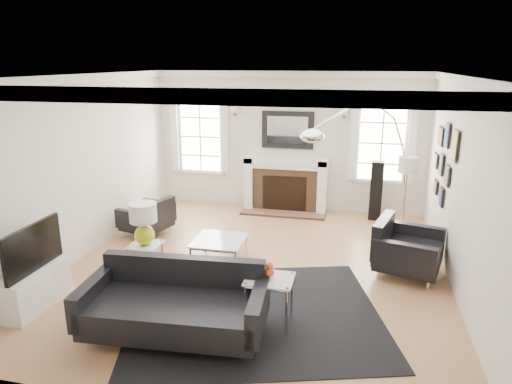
% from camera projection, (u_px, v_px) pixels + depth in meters
% --- Properties ---
extents(floor, '(6.00, 6.00, 0.00)m').
position_uv_depth(floor, '(256.00, 267.00, 6.86)').
color(floor, '#AD7B48').
rests_on(floor, ground).
extents(back_wall, '(5.50, 0.04, 2.80)m').
position_uv_depth(back_wall, '(288.00, 142.00, 9.29)').
color(back_wall, beige).
rests_on(back_wall, floor).
extents(front_wall, '(5.50, 0.04, 2.80)m').
position_uv_depth(front_wall, '(174.00, 266.00, 3.66)').
color(front_wall, beige).
rests_on(front_wall, floor).
extents(left_wall, '(0.04, 6.00, 2.80)m').
position_uv_depth(left_wall, '(82.00, 168.00, 7.05)').
color(left_wall, beige).
rests_on(left_wall, floor).
extents(right_wall, '(0.04, 6.00, 2.80)m').
position_uv_depth(right_wall, '(463.00, 188.00, 5.90)').
color(right_wall, beige).
rests_on(right_wall, floor).
extents(ceiling, '(5.50, 6.00, 0.02)m').
position_uv_depth(ceiling, '(256.00, 75.00, 6.09)').
color(ceiling, white).
rests_on(ceiling, back_wall).
extents(crown_molding, '(5.50, 6.00, 0.12)m').
position_uv_depth(crown_molding, '(256.00, 80.00, 6.10)').
color(crown_molding, white).
rests_on(crown_molding, back_wall).
extents(fireplace, '(1.70, 0.69, 1.11)m').
position_uv_depth(fireplace, '(285.00, 185.00, 9.33)').
color(fireplace, white).
rests_on(fireplace, floor).
extents(mantel_mirror, '(1.05, 0.07, 0.75)m').
position_uv_depth(mantel_mirror, '(288.00, 130.00, 9.17)').
color(mantel_mirror, black).
rests_on(mantel_mirror, back_wall).
extents(window_left, '(1.24, 0.15, 1.62)m').
position_uv_depth(window_left, '(201.00, 136.00, 9.61)').
color(window_left, white).
rests_on(window_left, back_wall).
extents(window_right, '(1.24, 0.15, 1.62)m').
position_uv_depth(window_right, '(382.00, 143.00, 8.83)').
color(window_right, white).
rests_on(window_right, back_wall).
extents(gallery_wall, '(0.04, 1.73, 1.29)m').
position_uv_depth(gallery_wall, '(444.00, 158.00, 7.08)').
color(gallery_wall, black).
rests_on(gallery_wall, right_wall).
extents(tv_unit, '(0.35, 1.00, 1.09)m').
position_uv_depth(tv_unit, '(35.00, 282.00, 5.68)').
color(tv_unit, white).
rests_on(tv_unit, floor).
extents(area_rug, '(3.58, 3.24, 0.01)m').
position_uv_depth(area_rug, '(256.00, 314.00, 5.58)').
color(area_rug, black).
rests_on(area_rug, floor).
extents(sofa, '(2.09, 1.07, 0.66)m').
position_uv_depth(sofa, '(176.00, 305.00, 5.10)').
color(sofa, black).
rests_on(sofa, floor).
extents(armchair_left, '(0.91, 0.97, 0.55)m').
position_uv_depth(armchair_left, '(149.00, 218.00, 8.09)').
color(armchair_left, black).
rests_on(armchair_left, floor).
extents(armchair_right, '(1.10, 1.17, 0.66)m').
position_uv_depth(armchair_right, '(404.00, 250.00, 6.56)').
color(armchair_right, black).
rests_on(armchair_right, floor).
extents(coffee_table, '(0.77, 0.77, 0.34)m').
position_uv_depth(coffee_table, '(219.00, 241.00, 7.02)').
color(coffee_table, silver).
rests_on(coffee_table, floor).
extents(side_table_left, '(0.43, 0.43, 0.47)m').
position_uv_depth(side_table_left, '(146.00, 251.00, 6.53)').
color(side_table_left, silver).
rests_on(side_table_left, floor).
extents(nesting_table, '(0.55, 0.46, 0.60)m').
position_uv_depth(nesting_table, '(269.00, 288.00, 5.23)').
color(nesting_table, silver).
rests_on(nesting_table, floor).
extents(gourd_lamp, '(0.38, 0.38, 0.61)m').
position_uv_depth(gourd_lamp, '(144.00, 221.00, 6.40)').
color(gourd_lamp, '#C9CD19').
rests_on(gourd_lamp, side_table_left).
extents(orange_vase, '(0.11, 0.11, 0.18)m').
position_uv_depth(orange_vase, '(270.00, 270.00, 5.17)').
color(orange_vase, red).
rests_on(orange_vase, nesting_table).
extents(arc_floor_lamp, '(1.75, 1.62, 2.48)m').
position_uv_depth(arc_floor_lamp, '(362.00, 171.00, 7.06)').
color(arc_floor_lamp, silver).
rests_on(arc_floor_lamp, floor).
extents(stick_floor_lamp, '(0.31, 0.31, 1.51)m').
position_uv_depth(stick_floor_lamp, '(408.00, 170.00, 7.30)').
color(stick_floor_lamp, '#A37E38').
rests_on(stick_floor_lamp, floor).
extents(speaker_tower, '(0.24, 0.24, 1.15)m').
position_uv_depth(speaker_tower, '(376.00, 191.00, 8.81)').
color(speaker_tower, black).
rests_on(speaker_tower, floor).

